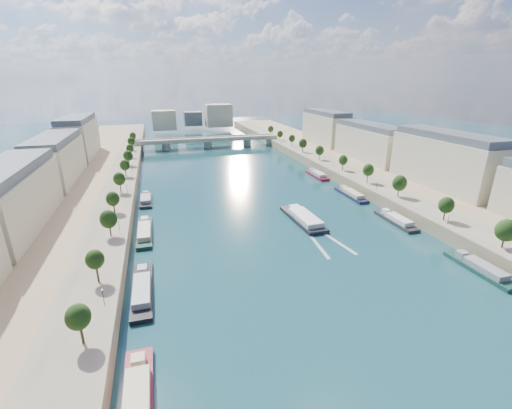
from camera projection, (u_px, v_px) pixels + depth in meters
ground at (252, 201)px, 152.17m from camera, size 700.00×700.00×0.00m
quay_left at (74, 212)px, 132.56m from camera, size 44.00×520.00×5.00m
quay_right at (392, 183)px, 170.06m from camera, size 44.00×520.00×5.00m
pave_left at (114, 202)px, 135.58m from camera, size 14.00×520.00×0.10m
pave_right at (366, 180)px, 165.28m from camera, size 14.00×520.00×0.10m
trees_left at (118, 187)px, 136.04m from camera, size 4.80×268.80×8.26m
trees_right at (352, 165)px, 171.90m from camera, size 4.80×268.80×8.26m
lamps_left at (123, 203)px, 126.79m from camera, size 0.36×200.36×4.28m
lamps_right at (353, 173)px, 167.67m from camera, size 0.36×200.36×4.28m
buildings_left at (37, 172)px, 135.18m from camera, size 16.00×226.00×23.20m
buildings_right at (402, 149)px, 179.46m from camera, size 16.00×226.00×23.20m
skyline at (197, 117)px, 345.93m from camera, size 79.00×42.00×22.00m
bridge at (208, 141)px, 269.07m from camera, size 112.00×12.00×8.15m
tour_barge at (303, 218)px, 130.31m from camera, size 8.73×27.66×3.76m
wake at (323, 239)px, 115.68m from camera, size 10.76×26.00×0.04m
moored_barges_left at (142, 284)px, 88.84m from camera, size 5.00×153.38×3.60m
moored_barges_right at (401, 223)px, 126.32m from camera, size 5.00×161.56×3.60m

